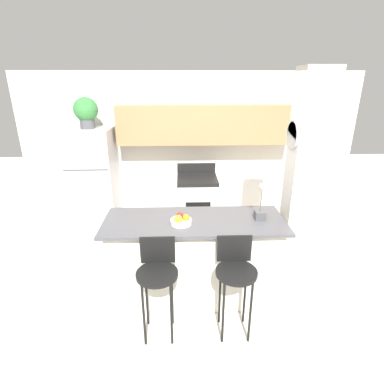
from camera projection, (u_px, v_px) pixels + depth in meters
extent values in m
plane|color=beige|center=(194.00, 294.00, 3.59)|extent=(14.00, 14.00, 0.00)
cube|color=white|center=(189.00, 151.00, 5.12)|extent=(5.60, 0.06, 2.55)
cube|color=#9E754C|center=(205.00, 125.00, 4.79)|extent=(2.80, 0.32, 0.61)
cube|color=white|center=(197.00, 133.00, 4.85)|extent=(0.71, 0.28, 0.12)
cube|color=white|center=(303.00, 188.00, 3.37)|extent=(0.36, 0.32, 2.55)
cylinder|color=silver|center=(292.00, 135.00, 3.15)|extent=(0.02, 0.31, 0.31)
cylinder|color=white|center=(292.00, 135.00, 3.15)|extent=(0.01, 0.28, 0.28)
cube|color=silver|center=(194.00, 260.00, 3.42)|extent=(1.85, 0.61, 0.96)
cube|color=#4C4C51|center=(194.00, 221.00, 3.25)|extent=(1.97, 0.73, 0.03)
cube|color=silver|center=(96.00, 198.00, 4.93)|extent=(0.69, 0.70, 1.17)
cube|color=silver|center=(90.00, 146.00, 4.63)|extent=(0.69, 0.70, 0.55)
cube|color=#333333|center=(86.00, 170.00, 4.39)|extent=(0.66, 0.01, 0.01)
cylinder|color=#B2B2B7|center=(104.00, 203.00, 4.58)|extent=(0.02, 0.02, 0.64)
cube|color=silver|center=(197.00, 205.00, 5.08)|extent=(0.66, 0.64, 0.85)
cube|color=black|center=(197.00, 179.00, 4.92)|extent=(0.66, 0.64, 0.06)
cube|color=black|center=(196.00, 168.00, 5.16)|extent=(0.66, 0.04, 0.16)
cube|color=black|center=(198.00, 210.00, 4.76)|extent=(0.39, 0.01, 0.27)
cylinder|color=black|center=(157.00, 274.00, 2.79)|extent=(0.40, 0.40, 0.03)
cube|color=black|center=(158.00, 250.00, 2.90)|extent=(0.34, 0.02, 0.28)
cylinder|color=black|center=(144.00, 315.00, 2.80)|extent=(0.02, 0.02, 0.70)
cylinder|color=black|center=(171.00, 315.00, 2.81)|extent=(0.02, 0.02, 0.70)
cylinder|color=black|center=(147.00, 297.00, 3.04)|extent=(0.02, 0.02, 0.70)
cylinder|color=black|center=(172.00, 296.00, 3.05)|extent=(0.02, 0.02, 0.70)
cylinder|color=black|center=(236.00, 272.00, 2.82)|extent=(0.40, 0.40, 0.03)
cube|color=black|center=(234.00, 248.00, 2.92)|extent=(0.34, 0.02, 0.28)
cylinder|color=black|center=(223.00, 313.00, 2.82)|extent=(0.02, 0.02, 0.70)
cylinder|color=black|center=(250.00, 313.00, 2.83)|extent=(0.02, 0.02, 0.70)
cylinder|color=black|center=(220.00, 295.00, 3.06)|extent=(0.02, 0.02, 0.70)
cylinder|color=black|center=(245.00, 294.00, 3.07)|extent=(0.02, 0.02, 0.70)
cylinder|color=#4C4C51|center=(87.00, 124.00, 4.51)|extent=(0.22, 0.22, 0.14)
sphere|color=#387F3D|center=(86.00, 109.00, 4.43)|extent=(0.36, 0.36, 0.36)
cube|color=#4C4C51|center=(260.00, 215.00, 3.24)|extent=(0.11, 0.11, 0.09)
cylinder|color=#386633|center=(261.00, 200.00, 3.18)|extent=(0.01, 0.01, 0.26)
sphere|color=#E5B2D1|center=(262.00, 187.00, 3.13)|extent=(0.07, 0.07, 0.07)
cylinder|color=silver|center=(181.00, 222.00, 3.14)|extent=(0.23, 0.23, 0.05)
sphere|color=orange|center=(186.00, 218.00, 3.13)|extent=(0.07, 0.07, 0.07)
sphere|color=red|center=(180.00, 216.00, 3.17)|extent=(0.07, 0.07, 0.07)
sphere|color=gold|center=(178.00, 219.00, 3.09)|extent=(0.08, 0.08, 0.08)
cylinder|color=black|center=(130.00, 226.00, 4.86)|extent=(0.28, 0.28, 0.38)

